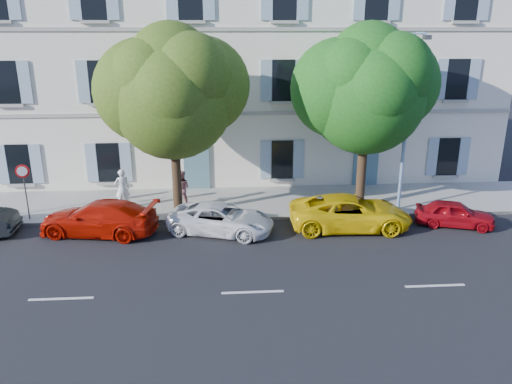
{
  "coord_description": "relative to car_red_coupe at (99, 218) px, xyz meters",
  "views": [
    {
      "loc": [
        -0.87,
        -18.13,
        8.03
      ],
      "look_at": [
        0.52,
        2.0,
        1.4
      ],
      "focal_mm": 35.0,
      "sensor_mm": 36.0,
      "label": 1
    }
  ],
  "objects": [
    {
      "name": "tree_right",
      "position": [
        11.42,
        2.24,
        4.54
      ],
      "size": [
        5.14,
        5.14,
        7.92
      ],
      "color": "#3A2819",
      "rests_on": "sidewalk"
    },
    {
      "name": "ground",
      "position": [
        5.96,
        -1.21,
        -0.69
      ],
      "size": [
        90.0,
        90.0,
        0.0
      ],
      "primitive_type": "plane",
      "color": "black"
    },
    {
      "name": "tree_left",
      "position": [
        3.07,
        1.73,
        4.58
      ],
      "size": [
        5.13,
        5.13,
        7.96
      ],
      "color": "#3A2819",
      "rests_on": "sidewalk"
    },
    {
      "name": "pedestrian_a",
      "position": [
        0.49,
        2.71,
        0.37
      ],
      "size": [
        0.78,
        0.64,
        1.83
      ],
      "primitive_type": "imported",
      "rotation": [
        0.0,
        0.0,
        3.49
      ],
      "color": "white",
      "rests_on": "sidewalk"
    },
    {
      "name": "building",
      "position": [
        5.96,
        8.99,
        5.31
      ],
      "size": [
        28.0,
        7.0,
        12.0
      ],
      "primitive_type": "cube",
      "color": "silver",
      "rests_on": "ground"
    },
    {
      "name": "pedestrian_b",
      "position": [
        3.16,
        2.71,
        0.32
      ],
      "size": [
        0.9,
        0.74,
        1.72
      ],
      "primitive_type": "imported",
      "rotation": [
        0.0,
        0.0,
        3.03
      ],
      "color": "#B67475",
      "rests_on": "sidewalk"
    },
    {
      "name": "kerb",
      "position": [
        5.96,
        1.07,
        -0.61
      ],
      "size": [
        36.0,
        0.16,
        0.16
      ],
      "primitive_type": "cube",
      "color": "#9E998E",
      "rests_on": "ground"
    },
    {
      "name": "car_red_hatchback",
      "position": [
        14.88,
        -0.16,
        -0.14
      ],
      "size": [
        3.47,
        2.22,
        1.1
      ],
      "primitive_type": "imported",
      "rotation": [
        0.0,
        0.0,
        1.26
      ],
      "color": "#990911",
      "rests_on": "ground"
    },
    {
      "name": "car_white_coupe",
      "position": [
        4.97,
        -0.21,
        -0.09
      ],
      "size": [
        4.73,
        3.21,
        1.2
      ],
      "primitive_type": "imported",
      "rotation": [
        0.0,
        0.0,
        1.26
      ],
      "color": "white",
      "rests_on": "ground"
    },
    {
      "name": "road_sign",
      "position": [
        -3.34,
        1.49,
        1.22
      ],
      "size": [
        0.56,
        0.17,
        2.45
      ],
      "color": "#383A3D",
      "rests_on": "sidewalk"
    },
    {
      "name": "sidewalk",
      "position": [
        5.96,
        3.24,
        -0.62
      ],
      "size": [
        36.0,
        4.5,
        0.15
      ],
      "primitive_type": "cube",
      "color": "#A09E96",
      "rests_on": "ground"
    },
    {
      "name": "car_red_coupe",
      "position": [
        0.0,
        0.0,
        0.0
      ],
      "size": [
        5.06,
        2.81,
        1.39
      ],
      "primitive_type": "imported",
      "rotation": [
        0.0,
        0.0,
        4.52
      ],
      "color": "#AF1105",
      "rests_on": "ground"
    },
    {
      "name": "street_lamp",
      "position": [
        13.09,
        1.52,
        3.85
      ],
      "size": [
        0.28,
        1.65,
        7.75
      ],
      "color": "#7293BF",
      "rests_on": "sidewalk"
    },
    {
      "name": "car_yellow_supercar",
      "position": [
        10.37,
        -0.11,
        0.01
      ],
      "size": [
        5.15,
        2.53,
        1.41
      ],
      "primitive_type": "imported",
      "rotation": [
        0.0,
        0.0,
        1.53
      ],
      "color": "yellow",
      "rests_on": "ground"
    }
  ]
}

